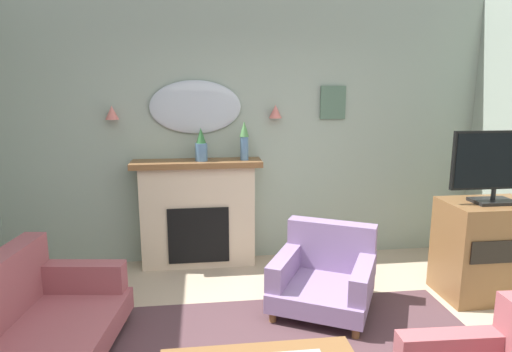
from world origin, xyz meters
TOP-DOWN VIEW (x-y plane):
  - wall_back at (0.00, 2.54)m, footprint 6.26×0.10m
  - fireplace at (-0.55, 2.32)m, footprint 1.36×0.36m
  - mantel_vase_centre at (-0.50, 2.29)m, footprint 0.13×0.13m
  - mantel_vase_left at (-0.05, 2.29)m, footprint 0.10×0.10m
  - wall_mirror at (-0.55, 2.46)m, footprint 0.96×0.06m
  - wall_sconce_left at (-1.40, 2.41)m, footprint 0.14×0.14m
  - wall_sconce_right at (0.30, 2.41)m, footprint 0.14×0.14m
  - framed_picture at (0.95, 2.47)m, footprint 0.28×0.03m
  - floral_couch at (-1.74, 0.47)m, footprint 1.08×1.80m
  - armchair_near_fireplace at (0.55, 1.24)m, footprint 1.09×1.10m
  - tv_cabinet at (2.08, 1.26)m, footprint 0.80×0.57m
  - tv_flatscreen at (2.08, 1.24)m, footprint 0.84×0.24m

SIDE VIEW (x-z plane):
  - armchair_near_fireplace at x=0.55m, z-range -0.05..0.66m
  - floral_couch at x=-1.74m, z-range -0.06..0.70m
  - tv_cabinet at x=2.08m, z-range 0.00..0.90m
  - fireplace at x=-0.55m, z-range -0.01..1.15m
  - tv_flatscreen at x=2.08m, z-range 0.92..1.57m
  - mantel_vase_centre at x=-0.50m, z-range 1.14..1.49m
  - mantel_vase_left at x=-0.05m, z-range 1.17..1.58m
  - wall_back at x=0.00m, z-range 0.00..2.94m
  - wall_sconce_left at x=-1.40m, z-range 1.59..1.73m
  - wall_sconce_right at x=0.30m, z-range 1.59..1.73m
  - wall_mirror at x=-0.55m, z-range 1.43..1.99m
  - framed_picture at x=0.95m, z-range 1.57..1.93m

